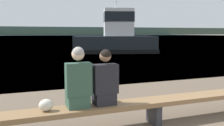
{
  "coord_description": "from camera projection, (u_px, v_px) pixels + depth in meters",
  "views": [
    {
      "loc": [
        -3.11,
        -1.77,
        1.75
      ],
      "look_at": [
        -0.44,
        5.29,
        0.83
      ],
      "focal_mm": 40.0,
      "sensor_mm": 36.0,
      "label": 1
    }
  ],
  "objects": [
    {
      "name": "water_surface",
      "position": [
        24.0,
        36.0,
        119.78
      ],
      "size": [
        240.0,
        240.0,
        0.0
      ],
      "primitive_type": "plane",
      "color": "teal",
      "rests_on": "ground"
    },
    {
      "name": "far_shoreline",
      "position": [
        22.0,
        31.0,
        178.08
      ],
      "size": [
        600.0,
        12.0,
        5.97
      ],
      "primitive_type": "cube",
      "color": "#384233",
      "rests_on": "ground"
    },
    {
      "name": "bench_main",
      "position": [
        154.0,
        103.0,
        4.78
      ],
      "size": [
        8.13,
        0.48,
        0.48
      ],
      "color": "brown",
      "rests_on": "ground"
    },
    {
      "name": "person_left",
      "position": [
        78.0,
        81.0,
        4.2
      ],
      "size": [
        0.42,
        0.36,
        1.04
      ],
      "color": "#2D4C3D",
      "rests_on": "bench_main"
    },
    {
      "name": "person_right",
      "position": [
        105.0,
        81.0,
        4.37
      ],
      "size": [
        0.42,
        0.36,
        0.99
      ],
      "color": "black",
      "rests_on": "bench_main"
    },
    {
      "name": "shopping_bag",
      "position": [
        46.0,
        105.0,
        4.04
      ],
      "size": [
        0.23,
        0.17,
        0.2
      ],
      "color": "beige",
      "rests_on": "bench_main"
    },
    {
      "name": "tugboat_red",
      "position": [
        115.0,
        39.0,
        21.87
      ],
      "size": [
        7.83,
        5.08,
        7.26
      ],
      "rotation": [
        0.0,
        0.0,
        1.3
      ],
      "color": "black",
      "rests_on": "water_surface"
    }
  ]
}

